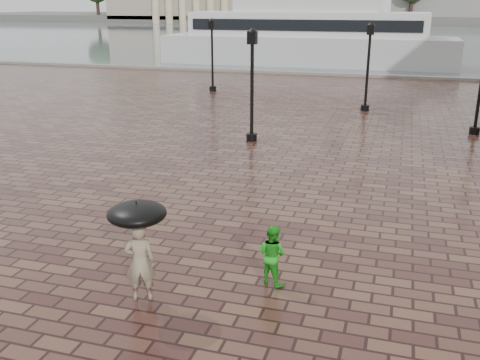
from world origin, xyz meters
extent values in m
plane|color=#341A17|center=(0.00, 0.00, 0.00)|extent=(300.00, 300.00, 0.00)
plane|color=#495659|center=(0.00, 92.00, 0.00)|extent=(240.00, 240.00, 0.00)
cube|color=slate|center=(0.00, 32.00, 0.00)|extent=(80.00, 0.60, 0.30)
cube|color=#4C4C47|center=(0.00, 160.00, 1.00)|extent=(300.00, 60.00, 2.00)
cylinder|color=#2D2119|center=(-90.00, 138.00, 4.00)|extent=(1.00, 1.00, 8.00)
cylinder|color=#2D2119|center=(-60.00, 138.00, 4.00)|extent=(1.00, 1.00, 8.00)
cylinder|color=#2D2119|center=(-30.00, 138.00, 4.00)|extent=(1.00, 1.00, 8.00)
cylinder|color=#2D2119|center=(0.00, 138.00, 4.00)|extent=(1.00, 1.00, 8.00)
cylinder|color=black|center=(-6.00, 10.00, 0.15)|extent=(0.44, 0.44, 0.30)
cylinder|color=black|center=(-6.00, 10.00, 2.00)|extent=(0.14, 0.14, 4.00)
cube|color=black|center=(-6.00, 10.00, 4.15)|extent=(0.35, 0.35, 0.50)
sphere|color=beige|center=(-6.00, 10.00, 4.15)|extent=(0.28, 0.28, 0.28)
cylinder|color=black|center=(3.00, 14.00, 0.15)|extent=(0.44, 0.44, 0.30)
cylinder|color=black|center=(-12.00, 22.00, 0.15)|extent=(0.44, 0.44, 0.30)
cylinder|color=black|center=(-12.00, 22.00, 2.00)|extent=(0.14, 0.14, 4.00)
cube|color=black|center=(-12.00, 22.00, 4.15)|extent=(0.35, 0.35, 0.50)
sphere|color=beige|center=(-12.00, 22.00, 4.15)|extent=(0.28, 0.28, 0.28)
cylinder|color=black|center=(-2.00, 18.00, 0.15)|extent=(0.44, 0.44, 0.30)
cylinder|color=black|center=(-2.00, 18.00, 2.00)|extent=(0.14, 0.14, 4.00)
cube|color=black|center=(-2.00, 18.00, 4.15)|extent=(0.35, 0.35, 0.50)
sphere|color=beige|center=(-2.00, 18.00, 4.15)|extent=(0.28, 0.28, 0.28)
imported|color=gray|center=(-4.64, -2.66, 0.78)|extent=(0.67, 0.56, 1.57)
imported|color=green|center=(-2.39, -1.33, 0.64)|extent=(0.75, 0.67, 1.27)
cube|color=beige|center=(-9.03, 39.41, 1.27)|extent=(26.51, 6.50, 2.54)
cube|color=silver|center=(-9.03, 39.41, 3.60)|extent=(21.21, 5.63, 2.12)
cube|color=silver|center=(-9.03, 39.41, 5.51)|extent=(12.73, 4.94, 1.69)
cube|color=black|center=(-9.05, 36.61, 3.60)|extent=(20.12, 0.21, 0.95)
cube|color=black|center=(-9.02, 42.22, 3.60)|extent=(20.12, 0.21, 0.95)
cylinder|color=black|center=(-4.64, -2.66, 1.33)|extent=(0.02, 0.02, 0.95)
ellipsoid|color=black|center=(-4.64, -2.66, 1.77)|extent=(1.10, 1.10, 0.39)
camera|label=1|loc=(-0.19, -10.82, 5.45)|focal=40.00mm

